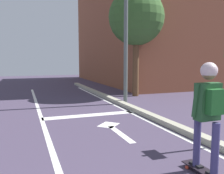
# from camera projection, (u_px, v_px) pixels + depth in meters

# --- Properties ---
(lane_line_center) EXTENTS (0.12, 20.00, 0.01)m
(lane_line_center) POSITION_uv_depth(u_px,v_px,m) (49.00, 142.00, 5.08)
(lane_line_center) COLOR silver
(lane_line_center) RESTS_ON ground
(lane_line_curbside) EXTENTS (0.12, 20.00, 0.01)m
(lane_line_curbside) POSITION_uv_depth(u_px,v_px,m) (164.00, 129.00, 6.08)
(lane_line_curbside) COLOR silver
(lane_line_curbside) RESTS_ON ground
(stop_bar) EXTENTS (3.02, 0.40, 0.01)m
(stop_bar) POSITION_uv_depth(u_px,v_px,m) (91.00, 115.00, 7.62)
(stop_bar) COLOR silver
(stop_bar) RESTS_ON ground
(lane_arrow_stem) EXTENTS (0.16, 1.40, 0.01)m
(lane_arrow_stem) POSITION_uv_depth(u_px,v_px,m) (121.00, 134.00, 5.67)
(lane_arrow_stem) COLOR silver
(lane_arrow_stem) RESTS_ON ground
(lane_arrow_head) EXTENTS (0.71, 0.71, 0.01)m
(lane_arrow_head) POSITION_uv_depth(u_px,v_px,m) (109.00, 125.00, 6.46)
(lane_arrow_head) COLOR silver
(lane_arrow_head) RESTS_ON ground
(curb_strip) EXTENTS (0.24, 24.00, 0.14)m
(curb_strip) POSITION_uv_depth(u_px,v_px,m) (173.00, 125.00, 6.16)
(curb_strip) COLOR #A7A48E
(curb_strip) RESTS_ON ground
(skateboard) EXTENTS (0.24, 0.84, 0.08)m
(skateboard) POSITION_uv_depth(u_px,v_px,m) (204.00, 171.00, 3.60)
(skateboard) COLOR black
(skateboard) RESTS_ON ground
(skater) EXTENTS (0.46, 0.61, 1.64)m
(skater) POSITION_uv_depth(u_px,v_px,m) (208.00, 104.00, 3.47)
(skater) COLOR #3D3A6E
(skater) RESTS_ON skateboard
(traffic_signal_mast) EXTENTS (4.13, 0.34, 5.58)m
(traffic_signal_mast) POSITION_uv_depth(u_px,v_px,m) (98.00, 1.00, 8.83)
(traffic_signal_mast) COLOR #59645E
(traffic_signal_mast) RESTS_ON ground
(roadside_tree) EXTENTS (2.68, 2.68, 5.16)m
(roadside_tree) POSITION_uv_depth(u_px,v_px,m) (136.00, 18.00, 11.39)
(roadside_tree) COLOR brown
(roadside_tree) RESTS_ON ground
(building_block) EXTENTS (12.77, 13.55, 8.51)m
(building_block) POSITION_uv_depth(u_px,v_px,m) (169.00, 31.00, 20.31)
(building_block) COLOR brown
(building_block) RESTS_ON ground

